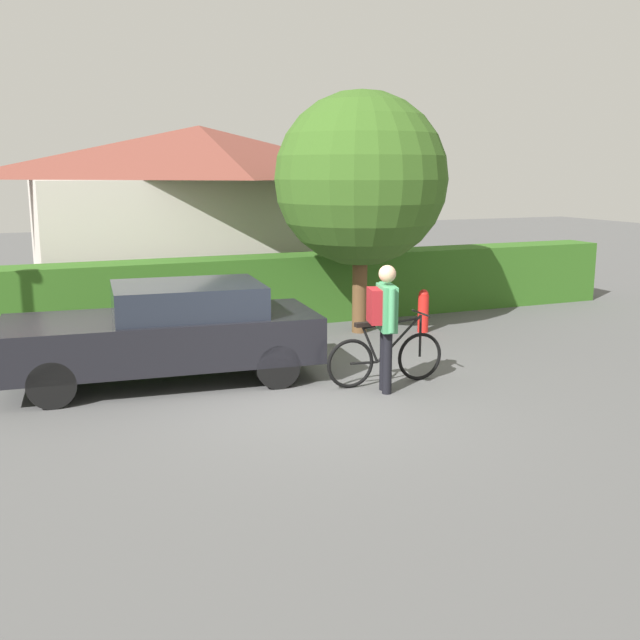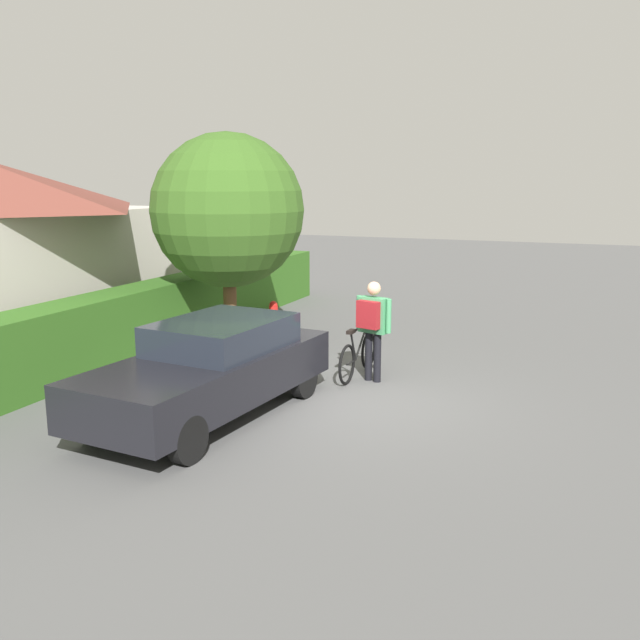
% 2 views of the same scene
% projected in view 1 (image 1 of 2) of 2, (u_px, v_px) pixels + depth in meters
% --- Properties ---
extents(ground_plane, '(60.00, 60.00, 0.00)m').
position_uv_depth(ground_plane, '(303.00, 398.00, 9.80)').
color(ground_plane, '#535353').
extents(hedge_row, '(17.97, 0.90, 1.33)m').
position_uv_depth(hedge_row, '(211.00, 294.00, 14.02)').
color(hedge_row, '#30601D').
rests_on(hedge_row, ground).
extents(house_distant, '(7.99, 6.03, 4.02)m').
position_uv_depth(house_distant, '(201.00, 209.00, 17.76)').
color(house_distant, beige).
rests_on(house_distant, ground).
extents(parked_car_near, '(4.49, 2.12, 1.41)m').
position_uv_depth(parked_car_near, '(168.00, 331.00, 10.42)').
color(parked_car_near, black).
rests_on(parked_car_near, ground).
extents(bicycle, '(1.79, 0.50, 1.00)m').
position_uv_depth(bicycle, '(386.00, 357.00, 10.37)').
color(bicycle, black).
rests_on(bicycle, ground).
extents(person_rider, '(0.45, 0.67, 1.74)m').
position_uv_depth(person_rider, '(384.00, 315.00, 9.86)').
color(person_rider, black).
rests_on(person_rider, ground).
extents(tree_kerbside, '(3.12, 3.12, 4.38)m').
position_uv_depth(tree_kerbside, '(361.00, 180.00, 13.23)').
color(tree_kerbside, brown).
rests_on(tree_kerbside, ground).
extents(fire_hydrant, '(0.20, 0.20, 0.81)m').
position_uv_depth(fire_hydrant, '(423.00, 310.00, 13.71)').
color(fire_hydrant, red).
rests_on(fire_hydrant, ground).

